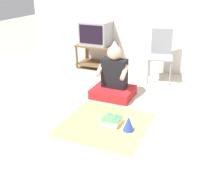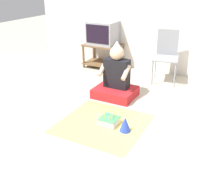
% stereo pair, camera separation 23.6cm
% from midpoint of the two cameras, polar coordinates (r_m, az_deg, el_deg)
% --- Properties ---
extents(ground_plane, '(16.00, 16.00, 0.00)m').
position_cam_midpoint_polar(ground_plane, '(3.28, 6.44, -8.82)').
color(ground_plane, '#BCB29E').
extents(wall_back, '(6.40, 0.06, 2.55)m').
position_cam_midpoint_polar(wall_back, '(4.84, 14.53, 16.90)').
color(wall_back, silver).
rests_on(wall_back, ground_plane).
extents(tv_stand, '(0.75, 0.46, 0.47)m').
position_cam_midpoint_polar(tv_stand, '(5.28, -4.70, 6.96)').
color(tv_stand, brown).
rests_on(tv_stand, ground_plane).
extents(tv, '(0.54, 0.45, 0.45)m').
position_cam_midpoint_polar(tv, '(5.18, -4.84, 11.37)').
color(tv, '#99999E').
rests_on(tv, tv_stand).
extents(folding_chair, '(0.49, 0.50, 0.88)m').
position_cam_midpoint_polar(folding_chair, '(4.65, 9.16, 7.35)').
color(folding_chair, gray).
rests_on(folding_chair, ground_plane).
extents(person_seated, '(0.61, 0.50, 0.86)m').
position_cam_midpoint_polar(person_seated, '(3.96, -1.31, 1.29)').
color(person_seated, red).
rests_on(person_seated, ground_plane).
extents(party_cloth, '(1.04, 1.00, 0.01)m').
position_cam_midpoint_polar(party_cloth, '(3.31, -3.61, -8.25)').
color(party_cloth, '#EAD666').
rests_on(party_cloth, ground_plane).
extents(birthday_cake, '(0.23, 0.23, 0.15)m').
position_cam_midpoint_polar(birthday_cake, '(3.29, -2.17, -7.60)').
color(birthday_cake, '#F4E0C6').
rests_on(birthday_cake, party_cloth).
extents(party_hat_blue, '(0.14, 0.14, 0.18)m').
position_cam_midpoint_polar(party_hat_blue, '(3.13, 1.45, -8.19)').
color(party_hat_blue, blue).
rests_on(party_hat_blue, party_cloth).
extents(plastic_spoon_near, '(0.05, 0.14, 0.01)m').
position_cam_midpoint_polar(plastic_spoon_near, '(3.49, -4.66, -6.43)').
color(plastic_spoon_near, white).
rests_on(plastic_spoon_near, party_cloth).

